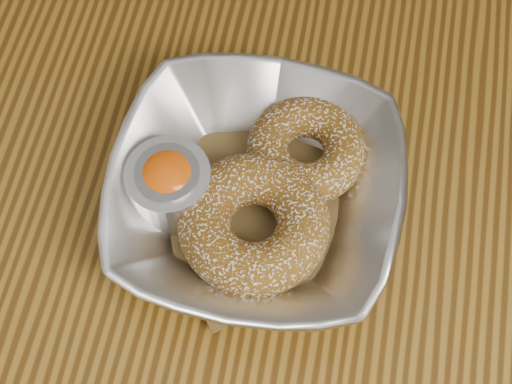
% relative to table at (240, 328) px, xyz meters
% --- Properties ---
extents(table, '(1.20, 0.80, 0.75)m').
position_rel_table_xyz_m(table, '(0.00, 0.00, 0.00)').
color(table, brown).
rests_on(table, ground_plane).
extents(serving_bowl, '(0.21, 0.21, 0.05)m').
position_rel_table_xyz_m(serving_bowl, '(0.00, 0.06, 0.12)').
color(serving_bowl, silver).
rests_on(serving_bowl, table).
extents(parchment, '(0.20, 0.20, 0.00)m').
position_rel_table_xyz_m(parchment, '(0.00, 0.06, 0.11)').
color(parchment, brown).
rests_on(parchment, table).
extents(donut_back, '(0.10, 0.10, 0.03)m').
position_rel_table_xyz_m(donut_back, '(0.03, 0.11, 0.12)').
color(donut_back, brown).
rests_on(donut_back, parchment).
extents(donut_front, '(0.13, 0.13, 0.04)m').
position_rel_table_xyz_m(donut_front, '(0.00, 0.04, 0.13)').
color(donut_front, brown).
rests_on(donut_front, parchment).
extents(ramekin, '(0.06, 0.06, 0.05)m').
position_rel_table_xyz_m(ramekin, '(-0.06, 0.06, 0.13)').
color(ramekin, silver).
rests_on(ramekin, table).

